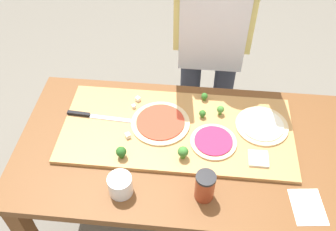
% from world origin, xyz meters
% --- Properties ---
extents(ground_plane, '(8.00, 8.00, 0.00)m').
position_xyz_m(ground_plane, '(0.00, 0.00, 0.00)').
color(ground_plane, '#6B665B').
extents(prep_table, '(1.52, 0.80, 0.77)m').
position_xyz_m(prep_table, '(0.00, 0.00, 0.67)').
color(prep_table, brown).
rests_on(prep_table, ground).
extents(cutting_board, '(1.07, 0.49, 0.02)m').
position_xyz_m(cutting_board, '(-0.04, 0.08, 0.78)').
color(cutting_board, '#B27F47').
rests_on(cutting_board, prep_table).
extents(chefs_knife, '(0.33, 0.04, 0.02)m').
position_xyz_m(chefs_knife, '(-0.45, 0.12, 0.80)').
color(chefs_knife, '#B7BABF').
rests_on(chefs_knife, cutting_board).
extents(pizza_whole_beet_magenta, '(0.21, 0.21, 0.02)m').
position_xyz_m(pizza_whole_beet_magenta, '(0.13, 0.02, 0.80)').
color(pizza_whole_beet_magenta, beige).
rests_on(pizza_whole_beet_magenta, cutting_board).
extents(pizza_whole_tomato_red, '(0.28, 0.28, 0.02)m').
position_xyz_m(pizza_whole_tomato_red, '(-0.12, 0.10, 0.80)').
color(pizza_whole_tomato_red, beige).
rests_on(pizza_whole_tomato_red, cutting_board).
extents(pizza_whole_white_garlic, '(0.25, 0.25, 0.02)m').
position_xyz_m(pizza_whole_white_garlic, '(0.35, 0.13, 0.80)').
color(pizza_whole_white_garlic, beige).
rests_on(pizza_whole_white_garlic, cutting_board).
extents(pizza_slice_center, '(0.08, 0.08, 0.01)m').
position_xyz_m(pizza_slice_center, '(0.32, -0.06, 0.80)').
color(pizza_slice_center, silver).
rests_on(pizza_slice_center, cutting_board).
extents(broccoli_floret_back_mid, '(0.05, 0.05, 0.06)m').
position_xyz_m(broccoli_floret_back_mid, '(-0.26, -0.10, 0.83)').
color(broccoli_floret_back_mid, '#2C5915').
rests_on(broccoli_floret_back_mid, cutting_board).
extents(broccoli_floret_front_right, '(0.03, 0.03, 0.04)m').
position_xyz_m(broccoli_floret_front_right, '(0.07, 0.17, 0.82)').
color(broccoli_floret_front_right, '#366618').
rests_on(broccoli_floret_front_right, cutting_board).
extents(broccoli_floret_back_left, '(0.04, 0.04, 0.05)m').
position_xyz_m(broccoli_floret_back_left, '(0.16, 0.20, 0.82)').
color(broccoli_floret_back_left, '#487A23').
rests_on(broccoli_floret_back_left, cutting_board).
extents(broccoli_floret_front_left, '(0.05, 0.05, 0.06)m').
position_xyz_m(broccoli_floret_front_left, '(-0.00, -0.08, 0.83)').
color(broccoli_floret_front_left, '#3F7220').
rests_on(broccoli_floret_front_left, cutting_board).
extents(broccoli_floret_center_left, '(0.03, 0.03, 0.04)m').
position_xyz_m(broccoli_floret_center_left, '(0.08, 0.29, 0.82)').
color(broccoli_floret_center_left, '#366618').
rests_on(broccoli_floret_center_left, cutting_board).
extents(cheese_crumble_a, '(0.03, 0.03, 0.02)m').
position_xyz_m(cheese_crumble_a, '(-0.25, 0.25, 0.80)').
color(cheese_crumble_a, white).
rests_on(cheese_crumble_a, cutting_board).
extents(cheese_crumble_b, '(0.02, 0.02, 0.02)m').
position_xyz_m(cheese_crumble_b, '(-0.26, 0.20, 0.80)').
color(cheese_crumble_b, silver).
rests_on(cheese_crumble_b, cutting_board).
extents(cheese_crumble_c, '(0.03, 0.03, 0.02)m').
position_xyz_m(cheese_crumble_c, '(-0.26, 0.01, 0.80)').
color(cheese_crumble_c, white).
rests_on(cheese_crumble_c, cutting_board).
extents(flour_cup, '(0.10, 0.10, 0.09)m').
position_xyz_m(flour_cup, '(-0.24, -0.26, 0.81)').
color(flour_cup, white).
rests_on(flour_cup, prep_table).
extents(sauce_jar, '(0.08, 0.08, 0.14)m').
position_xyz_m(sauce_jar, '(0.10, -0.25, 0.84)').
color(sauce_jar, '#99381E').
rests_on(sauce_jar, prep_table).
extents(recipe_note, '(0.14, 0.18, 0.00)m').
position_xyz_m(recipe_note, '(0.51, -0.26, 0.78)').
color(recipe_note, white).
rests_on(recipe_note, prep_table).
extents(cook_center, '(0.54, 0.39, 1.67)m').
position_xyz_m(cook_center, '(0.10, 0.63, 1.00)').
color(cook_center, '#333847').
rests_on(cook_center, ground).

